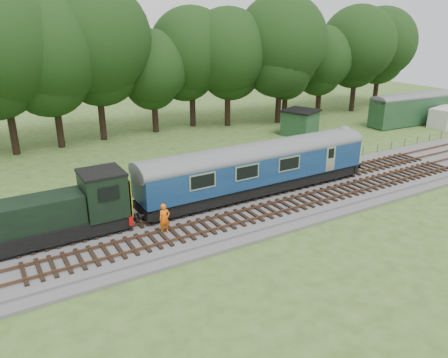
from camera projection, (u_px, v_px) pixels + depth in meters
ground at (273, 203)px, 31.49m from camera, size 120.00×120.00×0.00m
ballast at (273, 200)px, 31.43m from camera, size 70.00×7.00×0.35m
track_north at (262, 191)px, 32.48m from camera, size 67.20×2.40×0.21m
track_south at (287, 205)px, 30.05m from camera, size 67.20×2.40×0.21m
fence at (239, 184)px, 35.12m from camera, size 64.00×0.12×1.00m
tree_line at (156, 136)px, 49.24m from camera, size 70.00×8.00×18.00m
dmu_railcar at (257, 164)px, 31.48m from camera, size 18.05×2.86×3.88m
shunter_loco at (57, 214)px, 25.06m from camera, size 8.91×2.60×3.38m
worker at (165, 219)px, 25.99m from camera, size 0.70×0.48×1.89m
parked_coach at (421, 106)px, 54.56m from camera, size 15.10×3.66×3.82m
shed at (300, 122)px, 49.19m from camera, size 4.58×4.58×2.88m
caravan at (446, 117)px, 53.19m from camera, size 5.13×3.22×2.33m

